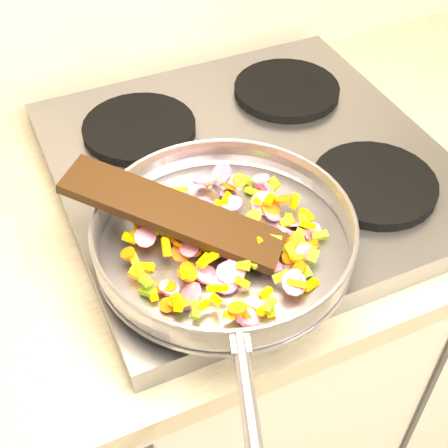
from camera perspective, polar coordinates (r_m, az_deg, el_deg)
name	(u,v)px	position (r m, az deg, el deg)	size (l,w,h in m)	color
cooktop	(250,168)	(1.02, 2.43, 5.13)	(0.60, 0.60, 0.04)	#939399
grate_fl	(204,239)	(0.86, -1.80, -1.38)	(0.19, 0.19, 0.02)	black
grate_fr	(374,184)	(0.97, 13.58, 3.58)	(0.19, 0.19, 0.02)	black
grate_bl	(139,128)	(1.07, -7.76, 8.68)	(0.19, 0.19, 0.02)	black
grate_br	(287,90)	(1.16, 5.75, 12.11)	(0.19, 0.19, 0.02)	black
saute_pan	(224,234)	(0.82, 0.02, -0.93)	(0.38, 0.54, 0.05)	#9E9EA5
vegetable_heap	(228,241)	(0.82, 0.35, -1.61)	(0.28, 0.28, 0.05)	#FFC900
wooden_spatula	(173,213)	(0.82, -4.69, 1.04)	(0.30, 0.07, 0.01)	black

